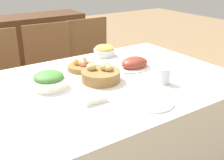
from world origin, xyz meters
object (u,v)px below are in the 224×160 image
at_px(fork, 128,110).
at_px(knife, 171,96).
at_px(sideboard, 35,51).
at_px(ham_platter, 134,64).
at_px(chair_far_center, 54,74).
at_px(spoon, 175,94).
at_px(butter_dish, 94,99).
at_px(chair_far_right, 94,65).
at_px(egg_basket, 82,66).
at_px(dinner_plate, 151,102).
at_px(green_salad_bowl, 49,80).
at_px(drinking_cup, 164,76).
at_px(pineapple_bowl, 104,51).
at_px(bread_basket, 101,74).

distance_m(fork, knife, 0.29).
distance_m(sideboard, ham_platter, 1.83).
bearing_deg(fork, knife, 3.58).
relative_size(chair_far_center, ham_platter, 3.06).
bearing_deg(spoon, butter_dish, 153.24).
distance_m(chair_far_right, ham_platter, 0.84).
relative_size(chair_far_right, knife, 5.56).
distance_m(egg_basket, fork, 0.65).
relative_size(egg_basket, dinner_plate, 0.80).
height_order(ham_platter, green_salad_bowl, green_salad_bowl).
bearing_deg(ham_platter, fork, -130.65).
xyz_separation_m(green_salad_bowl, drinking_cup, (0.61, -0.33, 0.00)).
height_order(egg_basket, ham_platter, egg_basket).
bearing_deg(pineapple_bowl, chair_far_right, 70.60).
height_order(ham_platter, pineapple_bowl, pineapple_bowl).
height_order(pineapple_bowl, drinking_cup, drinking_cup).
height_order(egg_basket, butter_dish, egg_basket).
bearing_deg(butter_dish, spoon, -23.18).
bearing_deg(green_salad_bowl, chair_far_right, 45.83).
bearing_deg(butter_dish, chair_far_center, 78.94).
bearing_deg(dinner_plate, pineapple_bowl, 73.99).
xyz_separation_m(egg_basket, ham_platter, (0.33, -0.17, 0.00)).
xyz_separation_m(sideboard, bread_basket, (-0.20, -1.86, 0.35)).
bearing_deg(knife, ham_platter, 79.94).
bearing_deg(sideboard, chair_far_center, -99.73).
xyz_separation_m(sideboard, green_salad_bowl, (-0.51, -1.79, 0.35)).
height_order(green_salad_bowl, fork, green_salad_bowl).
height_order(ham_platter, fork, ham_platter).
distance_m(chair_far_center, knife, 1.29).
bearing_deg(chair_far_center, knife, -76.94).
height_order(chair_far_right, sideboard, chair_far_right).
bearing_deg(fork, bread_basket, 80.82).
height_order(green_salad_bowl, butter_dish, green_salad_bowl).
distance_m(chair_far_right, egg_basket, 0.81).
xyz_separation_m(ham_platter, butter_dish, (-0.50, -0.30, -0.01)).
bearing_deg(drinking_cup, fork, -158.40).
xyz_separation_m(ham_platter, dinner_plate, (-0.26, -0.48, -0.02)).
xyz_separation_m(sideboard, knife, (0.00, -2.27, 0.31)).
xyz_separation_m(pineapple_bowl, knife, (-0.09, -0.83, -0.04)).
relative_size(bread_basket, egg_basket, 1.25).
bearing_deg(green_salad_bowl, drinking_cup, -28.50).
relative_size(fork, drinking_cup, 1.74).
xyz_separation_m(bread_basket, green_salad_bowl, (-0.31, 0.08, 0.00)).
height_order(egg_basket, dinner_plate, egg_basket).
distance_m(green_salad_bowl, knife, 0.70).
relative_size(sideboard, egg_basket, 6.13).
height_order(green_salad_bowl, pineapple_bowl, green_salad_bowl).
xyz_separation_m(ham_platter, knife, (-0.12, -0.48, -0.03)).
bearing_deg(sideboard, drinking_cup, -87.37).
distance_m(chair_far_center, egg_basket, 0.67).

